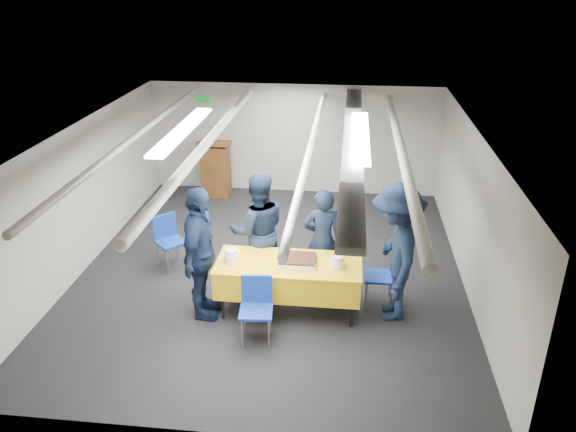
{
  "coord_description": "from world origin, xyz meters",
  "views": [
    {
      "loc": [
        1.14,
        -7.83,
        4.5
      ],
      "look_at": [
        0.29,
        -0.2,
        1.05
      ],
      "focal_mm": 35.0,
      "sensor_mm": 36.0,
      "label": 1
    }
  ],
  "objects_px": {
    "chair_near": "(256,302)",
    "sailor_c": "(200,254)",
    "sailor_b": "(258,231)",
    "serving_table": "(289,276)",
    "chair_left": "(168,236)",
    "podium": "(216,168)",
    "chair_right": "(386,272)",
    "sheet_cake": "(297,260)",
    "sailor_d": "(395,253)",
    "sailor_a": "(322,240)"
  },
  "relations": [
    {
      "from": "sheet_cake",
      "to": "chair_right",
      "type": "height_order",
      "value": "chair_right"
    },
    {
      "from": "chair_near",
      "to": "sailor_d",
      "type": "height_order",
      "value": "sailor_d"
    },
    {
      "from": "sailor_b",
      "to": "sailor_c",
      "type": "relative_size",
      "value": 0.94
    },
    {
      "from": "sheet_cake",
      "to": "sailor_c",
      "type": "height_order",
      "value": "sailor_c"
    },
    {
      "from": "chair_left",
      "to": "serving_table",
      "type": "bearing_deg",
      "value": -27.95
    },
    {
      "from": "sailor_c",
      "to": "chair_left",
      "type": "bearing_deg",
      "value": 34.1
    },
    {
      "from": "podium",
      "to": "sailor_b",
      "type": "xyz_separation_m",
      "value": [
        1.47,
        -3.5,
        0.28
      ]
    },
    {
      "from": "chair_right",
      "to": "chair_left",
      "type": "bearing_deg",
      "value": 167.17
    },
    {
      "from": "chair_left",
      "to": "sailor_d",
      "type": "xyz_separation_m",
      "value": [
        3.5,
        -1.04,
        0.44
      ]
    },
    {
      "from": "serving_table",
      "to": "sailor_d",
      "type": "height_order",
      "value": "sailor_d"
    },
    {
      "from": "sailor_b",
      "to": "chair_near",
      "type": "bearing_deg",
      "value": 81.49
    },
    {
      "from": "serving_table",
      "to": "sailor_b",
      "type": "relative_size",
      "value": 1.11
    },
    {
      "from": "chair_near",
      "to": "sheet_cake",
      "type": "bearing_deg",
      "value": 55.16
    },
    {
      "from": "podium",
      "to": "sailor_d",
      "type": "bearing_deg",
      "value": -50.18
    },
    {
      "from": "serving_table",
      "to": "sailor_c",
      "type": "bearing_deg",
      "value": -168.86
    },
    {
      "from": "sailor_d",
      "to": "chair_near",
      "type": "bearing_deg",
      "value": -71.36
    },
    {
      "from": "chair_near",
      "to": "sailor_c",
      "type": "distance_m",
      "value": 1.02
    },
    {
      "from": "serving_table",
      "to": "chair_left",
      "type": "bearing_deg",
      "value": 152.05
    },
    {
      "from": "sailor_c",
      "to": "sailor_d",
      "type": "distance_m",
      "value": 2.62
    },
    {
      "from": "sailor_c",
      "to": "sailor_d",
      "type": "xyz_separation_m",
      "value": [
        2.6,
        0.29,
        0.02
      ]
    },
    {
      "from": "serving_table",
      "to": "chair_near",
      "type": "distance_m",
      "value": 0.75
    },
    {
      "from": "serving_table",
      "to": "sailor_b",
      "type": "bearing_deg",
      "value": 128.29
    },
    {
      "from": "chair_right",
      "to": "sailor_c",
      "type": "height_order",
      "value": "sailor_c"
    },
    {
      "from": "serving_table",
      "to": "chair_left",
      "type": "relative_size",
      "value": 2.29
    },
    {
      "from": "podium",
      "to": "sailor_c",
      "type": "xyz_separation_m",
      "value": [
        0.83,
        -4.4,
        0.34
      ]
    },
    {
      "from": "chair_near",
      "to": "sailor_c",
      "type": "bearing_deg",
      "value": 152.43
    },
    {
      "from": "serving_table",
      "to": "chair_right",
      "type": "bearing_deg",
      "value": 13.26
    },
    {
      "from": "chair_left",
      "to": "chair_right",
      "type": "bearing_deg",
      "value": -12.83
    },
    {
      "from": "chair_right",
      "to": "sailor_b",
      "type": "distance_m",
      "value": 1.95
    },
    {
      "from": "sheet_cake",
      "to": "sailor_c",
      "type": "relative_size",
      "value": 0.28
    },
    {
      "from": "podium",
      "to": "chair_near",
      "type": "distance_m",
      "value": 5.11
    },
    {
      "from": "chair_near",
      "to": "sailor_b",
      "type": "xyz_separation_m",
      "value": [
        -0.19,
        1.33,
        0.37
      ]
    },
    {
      "from": "chair_near",
      "to": "sailor_c",
      "type": "xyz_separation_m",
      "value": [
        -0.83,
        0.43,
        0.42
      ]
    },
    {
      "from": "sailor_a",
      "to": "sailor_b",
      "type": "bearing_deg",
      "value": -6.97
    },
    {
      "from": "chair_right",
      "to": "sailor_d",
      "type": "distance_m",
      "value": 0.52
    },
    {
      "from": "podium",
      "to": "sailor_c",
      "type": "relative_size",
      "value": 0.66
    },
    {
      "from": "chair_left",
      "to": "sailor_b",
      "type": "height_order",
      "value": "sailor_b"
    },
    {
      "from": "sailor_b",
      "to": "sailor_c",
      "type": "bearing_deg",
      "value": 38.23
    },
    {
      "from": "serving_table",
      "to": "sailor_c",
      "type": "height_order",
      "value": "sailor_c"
    },
    {
      "from": "serving_table",
      "to": "chair_near",
      "type": "height_order",
      "value": "chair_near"
    },
    {
      "from": "chair_right",
      "to": "sailor_a",
      "type": "xyz_separation_m",
      "value": [
        -0.93,
        0.37,
        0.26
      ]
    },
    {
      "from": "chair_near",
      "to": "sailor_d",
      "type": "xyz_separation_m",
      "value": [
        1.78,
        0.72,
        0.44
      ]
    },
    {
      "from": "chair_near",
      "to": "sailor_a",
      "type": "distance_m",
      "value": 1.58
    },
    {
      "from": "podium",
      "to": "chair_right",
      "type": "distance_m",
      "value": 5.11
    },
    {
      "from": "sailor_b",
      "to": "podium",
      "type": "bearing_deg",
      "value": -83.74
    },
    {
      "from": "podium",
      "to": "sailor_c",
      "type": "height_order",
      "value": "sailor_c"
    },
    {
      "from": "sailor_c",
      "to": "sailor_a",
      "type": "bearing_deg",
      "value": -59.85
    },
    {
      "from": "chair_right",
      "to": "sailor_d",
      "type": "bearing_deg",
      "value": -72.11
    },
    {
      "from": "sailor_b",
      "to": "sailor_c",
      "type": "xyz_separation_m",
      "value": [
        -0.64,
        -0.9,
        0.05
      ]
    },
    {
      "from": "serving_table",
      "to": "sheet_cake",
      "type": "bearing_deg",
      "value": 1.8
    }
  ]
}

